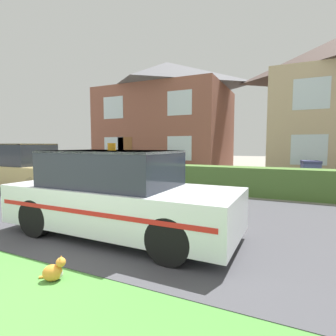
% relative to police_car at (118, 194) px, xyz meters
% --- Properties ---
extents(road_strip, '(28.00, 5.62, 0.01)m').
position_rel_police_car_xyz_m(road_strip, '(-0.08, 1.43, -0.74)').
color(road_strip, '#424247').
rests_on(road_strip, ground).
extents(garden_hedge, '(9.51, 0.81, 0.91)m').
position_rel_police_car_xyz_m(garden_hedge, '(0.05, 4.97, -0.29)').
color(garden_hedge, '#4C7233').
rests_on(garden_hedge, ground).
extents(police_car, '(4.21, 1.67, 1.65)m').
position_rel_police_car_xyz_m(police_car, '(0.00, 0.00, 0.00)').
color(police_car, black).
rests_on(police_car, road_strip).
extents(cat, '(0.34, 0.26, 0.29)m').
position_rel_police_car_xyz_m(cat, '(0.26, -1.66, -0.62)').
color(cat, orange).
rests_on(cat, ground).
extents(neighbour_car_near, '(4.08, 1.78, 1.66)m').
position_rel_police_car_xyz_m(neighbour_car_near, '(-6.03, 2.71, 0.04)').
color(neighbour_car_near, black).
rests_on(neighbour_car_near, road_strip).
extents(house_left, '(8.19, 6.29, 7.08)m').
position_rel_police_car_xyz_m(house_left, '(-4.76, 12.25, 2.87)').
color(house_left, brown).
rests_on(house_left, ground).
extents(wheelie_bin, '(0.66, 0.74, 1.08)m').
position_rel_police_car_xyz_m(wheelie_bin, '(3.47, 6.67, -0.20)').
color(wheelie_bin, '#474C8C').
rests_on(wheelie_bin, ground).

